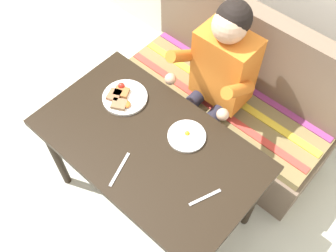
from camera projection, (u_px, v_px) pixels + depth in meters
The scene contains 8 objects.
ground_plane at pixel (153, 200), 2.62m from camera, with size 8.00×8.00×0.00m, color beige.
table at pixel (149, 151), 2.08m from camera, with size 1.20×0.70×0.73m.
couch at pixel (228, 103), 2.67m from camera, with size 1.44×0.56×1.00m.
person at pixel (217, 76), 2.26m from camera, with size 0.45×0.61×1.21m.
plate_breakfast at pixel (123, 97), 2.17m from camera, with size 0.25×0.25×0.05m.
plate_eggs at pixel (187, 136), 2.03m from camera, with size 0.20×0.20×0.04m.
fork at pixel (205, 197), 1.84m from camera, with size 0.01×0.17×0.01m, color silver.
knife at pixel (120, 170), 1.93m from camera, with size 0.01×0.20×0.01m, color silver.
Camera 1 is at (0.78, -0.72, 2.45)m, focal length 41.66 mm.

